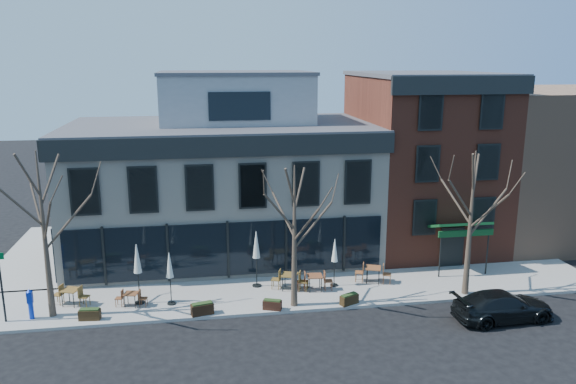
{
  "coord_description": "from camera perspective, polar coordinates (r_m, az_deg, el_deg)",
  "views": [
    {
      "loc": [
        -1.41,
        -29.17,
        12.03
      ],
      "look_at": [
        3.65,
        2.0,
        4.49
      ],
      "focal_mm": 35.0,
      "sensor_mm": 36.0,
      "label": 1
    }
  ],
  "objects": [
    {
      "name": "corner_building",
      "position": [
        35.04,
        -6.59,
        1.31
      ],
      "size": [
        18.39,
        10.39,
        11.1
      ],
      "color": "beige",
      "rests_on": "ground"
    },
    {
      "name": "cafe_set_1",
      "position": [
        29.03,
        -15.64,
        -10.32
      ],
      "size": [
        1.63,
        0.75,
        0.84
      ],
      "color": "brown",
      "rests_on": "sidewalk_front"
    },
    {
      "name": "cafe_set_5",
      "position": [
        31.08,
        8.64,
        -8.12
      ],
      "size": [
        2.04,
        1.16,
        1.05
      ],
      "color": "brown",
      "rests_on": "sidewalk_front"
    },
    {
      "name": "bg_building",
      "position": [
        43.38,
        25.22,
        2.82
      ],
      "size": [
        12.0,
        12.0,
        10.0
      ],
      "primitive_type": "cube",
      "color": "#8C664C",
      "rests_on": "ground"
    },
    {
      "name": "umbrella_1",
      "position": [
        28.25,
        -11.93,
        -7.57
      ],
      "size": [
        0.43,
        0.43,
        2.68
      ],
      "color": "black",
      "rests_on": "sidewalk_front"
    },
    {
      "name": "cafe_set_3",
      "position": [
        29.82,
        0.17,
        -8.93
      ],
      "size": [
        2.02,
        1.18,
        1.04
      ],
      "color": "brown",
      "rests_on": "sidewalk_front"
    },
    {
      "name": "planter_2",
      "position": [
        27.74,
        -1.6,
        -11.36
      ],
      "size": [
        0.97,
        0.65,
        0.5
      ],
      "color": "black",
      "rests_on": "sidewalk_front"
    },
    {
      "name": "tree_corner",
      "position": [
        28.01,
        -23.5,
        -3.84
      ],
      "size": [
        3.93,
        3.98,
        7.92
      ],
      "color": "#382B21",
      "rests_on": "sidewalk_front"
    },
    {
      "name": "sidewalk_front",
      "position": [
        29.91,
        0.53,
        -10.13
      ],
      "size": [
        33.5,
        4.7,
        0.15
      ],
      "primitive_type": "cube",
      "color": "gray",
      "rests_on": "ground"
    },
    {
      "name": "sign_pole",
      "position": [
        28.99,
        -27.13,
        -8.2
      ],
      "size": [
        0.5,
        0.1,
        3.4
      ],
      "color": "black",
      "rests_on": "sidewalk_front"
    },
    {
      "name": "cafe_set_4",
      "position": [
        29.78,
        2.73,
        -9.01
      ],
      "size": [
        1.94,
        0.83,
        1.01
      ],
      "color": "brown",
      "rests_on": "sidewalk_front"
    },
    {
      "name": "umbrella_4",
      "position": [
        29.95,
        4.76,
        -6.2
      ],
      "size": [
        0.42,
        0.42,
        2.61
      ],
      "color": "black",
      "rests_on": "sidewalk_front"
    },
    {
      "name": "umbrella_0",
      "position": [
        28.62,
        -15.06,
        -6.88
      ],
      "size": [
        0.49,
        0.49,
        3.07
      ],
      "color": "black",
      "rests_on": "sidewalk_front"
    },
    {
      "name": "tree_mid",
      "position": [
        26.94,
        0.68,
        -4.37
      ],
      "size": [
        3.5,
        3.55,
        7.04
      ],
      "color": "#382B21",
      "rests_on": "sidewalk_front"
    },
    {
      "name": "umbrella_2",
      "position": [
        29.72,
        -3.24,
        -5.69
      ],
      "size": [
        0.49,
        0.49,
        3.05
      ],
      "color": "black",
      "rests_on": "sidewalk_front"
    },
    {
      "name": "planter_1",
      "position": [
        27.53,
        -8.71,
        -11.63
      ],
      "size": [
        1.12,
        0.65,
        0.59
      ],
      "color": "black",
      "rests_on": "sidewalk_front"
    },
    {
      "name": "ground",
      "position": [
        31.58,
        -6.04,
        -9.03
      ],
      "size": [
        120.0,
        120.0,
        0.0
      ],
      "primitive_type": "plane",
      "color": "black",
      "rests_on": "ground"
    },
    {
      "name": "red_brick_building",
      "position": [
        37.61,
        13.48,
        3.28
      ],
      "size": [
        8.2,
        11.78,
        11.18
      ],
      "color": "brown",
      "rests_on": "ground"
    },
    {
      "name": "planter_3",
      "position": [
        28.44,
        6.24,
        -10.75
      ],
      "size": [
        1.02,
        0.74,
        0.53
      ],
      "color": "black",
      "rests_on": "sidewalk_front"
    },
    {
      "name": "sidewalk_side",
      "position": [
        38.43,
        -23.67,
        -5.87
      ],
      "size": [
        4.5,
        12.0,
        0.15
      ],
      "primitive_type": "cube",
      "color": "gray",
      "rests_on": "ground"
    },
    {
      "name": "parked_sedan",
      "position": [
        28.71,
        21.0,
        -10.76
      ],
      "size": [
        4.91,
        2.23,
        1.39
      ],
      "primitive_type": "imported",
      "rotation": [
        0.0,
        0.0,
        1.63
      ],
      "color": "black",
      "rests_on": "ground"
    },
    {
      "name": "cafe_set_0",
      "position": [
        30.06,
        -21.17,
        -9.74
      ],
      "size": [
        1.94,
        1.09,
        1.0
      ],
      "color": "brown",
      "rests_on": "sidewalk_front"
    },
    {
      "name": "planter_0",
      "position": [
        28.29,
        -19.5,
        -11.62
      ],
      "size": [
        1.01,
        0.48,
        0.54
      ],
      "color": "#302110",
      "rests_on": "sidewalk_front"
    },
    {
      "name": "call_box",
      "position": [
        29.19,
        -24.7,
        -10.21
      ],
      "size": [
        0.29,
        0.29,
        1.48
      ],
      "color": "#0D2DAE",
      "rests_on": "sidewalk_front"
    },
    {
      "name": "tree_right",
      "position": [
        29.71,
        18.07,
        -2.89
      ],
      "size": [
        3.72,
        3.77,
        7.48
      ],
      "color": "#382B21",
      "rests_on": "sidewalk_front"
    }
  ]
}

